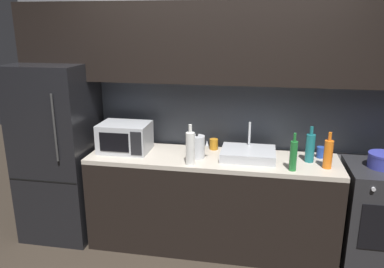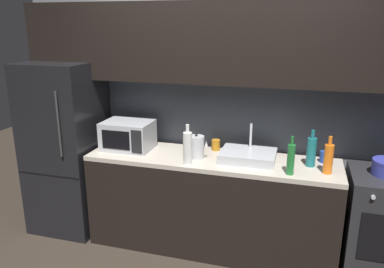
{
  "view_description": "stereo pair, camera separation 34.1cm",
  "coord_description": "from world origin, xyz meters",
  "px_view_note": "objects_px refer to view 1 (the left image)",
  "views": [
    {
      "loc": [
        0.41,
        -2.33,
        2.07
      ],
      "look_at": [
        -0.18,
        0.9,
        1.11
      ],
      "focal_mm": 35.53,
      "sensor_mm": 36.0,
      "label": 1
    },
    {
      "loc": [
        0.75,
        -2.25,
        2.07
      ],
      "look_at": [
        -0.18,
        0.9,
        1.11
      ],
      "focal_mm": 35.53,
      "sensor_mm": 36.0,
      "label": 2
    }
  ],
  "objects_px": {
    "wine_bottle_teal": "(310,148)",
    "cooking_pot": "(383,160)",
    "wine_bottle_white": "(190,148)",
    "kettle": "(197,147)",
    "oven_range": "(378,216)",
    "microwave": "(125,137)",
    "wine_bottle_orange": "(328,154)",
    "mug_amber": "(214,144)",
    "wine_bottle_green": "(293,155)",
    "refrigerator": "(59,152)",
    "mug_blue": "(321,152)"
  },
  "relations": [
    {
      "from": "wine_bottle_green",
      "to": "oven_range",
      "type": "bearing_deg",
      "value": 14.6
    },
    {
      "from": "wine_bottle_green",
      "to": "cooking_pot",
      "type": "bearing_deg",
      "value": 15.2
    },
    {
      "from": "refrigerator",
      "to": "wine_bottle_white",
      "type": "bearing_deg",
      "value": -9.37
    },
    {
      "from": "refrigerator",
      "to": "wine_bottle_teal",
      "type": "xyz_separation_m",
      "value": [
        2.36,
        0.03,
        0.17
      ]
    },
    {
      "from": "mug_amber",
      "to": "kettle",
      "type": "bearing_deg",
      "value": -115.19
    },
    {
      "from": "oven_range",
      "to": "microwave",
      "type": "bearing_deg",
      "value": 179.51
    },
    {
      "from": "wine_bottle_green",
      "to": "wine_bottle_white",
      "type": "bearing_deg",
      "value": -178.68
    },
    {
      "from": "wine_bottle_green",
      "to": "wine_bottle_orange",
      "type": "xyz_separation_m",
      "value": [
        0.29,
        0.11,
        -0.0
      ]
    },
    {
      "from": "wine_bottle_orange",
      "to": "oven_range",
      "type": "bearing_deg",
      "value": 10.98
    },
    {
      "from": "microwave",
      "to": "mug_blue",
      "type": "height_order",
      "value": "microwave"
    },
    {
      "from": "wine_bottle_green",
      "to": "cooking_pot",
      "type": "distance_m",
      "value": 0.78
    },
    {
      "from": "wine_bottle_green",
      "to": "wine_bottle_teal",
      "type": "height_order",
      "value": "wine_bottle_green"
    },
    {
      "from": "wine_bottle_white",
      "to": "wine_bottle_orange",
      "type": "bearing_deg",
      "value": 6.36
    },
    {
      "from": "kettle",
      "to": "wine_bottle_teal",
      "type": "xyz_separation_m",
      "value": [
        0.99,
        0.07,
        0.03
      ]
    },
    {
      "from": "refrigerator",
      "to": "wine_bottle_green",
      "type": "xyz_separation_m",
      "value": [
        2.2,
        -0.2,
        0.17
      ]
    },
    {
      "from": "wine_bottle_teal",
      "to": "cooking_pot",
      "type": "relative_size",
      "value": 1.29
    },
    {
      "from": "kettle",
      "to": "wine_bottle_green",
      "type": "relative_size",
      "value": 0.7
    },
    {
      "from": "microwave",
      "to": "mug_amber",
      "type": "relative_size",
      "value": 4.52
    },
    {
      "from": "microwave",
      "to": "kettle",
      "type": "relative_size",
      "value": 2.05
    },
    {
      "from": "wine_bottle_green",
      "to": "microwave",
      "type": "bearing_deg",
      "value": 171.72
    },
    {
      "from": "kettle",
      "to": "cooking_pot",
      "type": "xyz_separation_m",
      "value": [
        1.58,
        0.04,
        -0.04
      ]
    },
    {
      "from": "refrigerator",
      "to": "cooking_pot",
      "type": "height_order",
      "value": "refrigerator"
    },
    {
      "from": "wine_bottle_teal",
      "to": "cooking_pot",
      "type": "height_order",
      "value": "wine_bottle_teal"
    },
    {
      "from": "refrigerator",
      "to": "microwave",
      "type": "xyz_separation_m",
      "value": [
        0.68,
        0.02,
        0.18
      ]
    },
    {
      "from": "mug_amber",
      "to": "mug_blue",
      "type": "height_order",
      "value": "mug_amber"
    },
    {
      "from": "cooking_pot",
      "to": "refrigerator",
      "type": "bearing_deg",
      "value": -180.0
    },
    {
      "from": "wine_bottle_white",
      "to": "refrigerator",
      "type": "bearing_deg",
      "value": 170.63
    },
    {
      "from": "wine_bottle_orange",
      "to": "mug_amber",
      "type": "distance_m",
      "value": 1.05
    },
    {
      "from": "oven_range",
      "to": "cooking_pot",
      "type": "relative_size",
      "value": 3.65
    },
    {
      "from": "refrigerator",
      "to": "kettle",
      "type": "height_order",
      "value": "refrigerator"
    },
    {
      "from": "oven_range",
      "to": "wine_bottle_teal",
      "type": "distance_m",
      "value": 0.85
    },
    {
      "from": "kettle",
      "to": "cooking_pot",
      "type": "relative_size",
      "value": 0.91
    },
    {
      "from": "wine_bottle_teal",
      "to": "cooking_pot",
      "type": "bearing_deg",
      "value": -3.37
    },
    {
      "from": "wine_bottle_white",
      "to": "wine_bottle_teal",
      "type": "distance_m",
      "value": 1.04
    },
    {
      "from": "oven_range",
      "to": "microwave",
      "type": "relative_size",
      "value": 1.96
    },
    {
      "from": "wine_bottle_green",
      "to": "wine_bottle_orange",
      "type": "height_order",
      "value": "wine_bottle_green"
    },
    {
      "from": "mug_amber",
      "to": "wine_bottle_orange",
      "type": "bearing_deg",
      "value": -17.58
    },
    {
      "from": "oven_range",
      "to": "wine_bottle_green",
      "type": "height_order",
      "value": "wine_bottle_green"
    },
    {
      "from": "oven_range",
      "to": "cooking_pot",
      "type": "distance_m",
      "value": 0.51
    },
    {
      "from": "wine_bottle_orange",
      "to": "cooking_pot",
      "type": "bearing_deg",
      "value": 11.76
    },
    {
      "from": "wine_bottle_white",
      "to": "kettle",
      "type": "bearing_deg",
      "value": 82.35
    },
    {
      "from": "oven_range",
      "to": "wine_bottle_orange",
      "type": "height_order",
      "value": "wine_bottle_orange"
    },
    {
      "from": "wine_bottle_teal",
      "to": "mug_amber",
      "type": "xyz_separation_m",
      "value": [
        -0.87,
        0.18,
        -0.08
      ]
    },
    {
      "from": "microwave",
      "to": "wine_bottle_green",
      "type": "relative_size",
      "value": 1.44
    },
    {
      "from": "wine_bottle_teal",
      "to": "mug_blue",
      "type": "xyz_separation_m",
      "value": [
        0.11,
        0.13,
        -0.08
      ]
    },
    {
      "from": "microwave",
      "to": "wine_bottle_white",
      "type": "xyz_separation_m",
      "value": [
        0.67,
        -0.24,
        0.01
      ]
    },
    {
      "from": "kettle",
      "to": "cooking_pot",
      "type": "bearing_deg",
      "value": 1.31
    },
    {
      "from": "wine_bottle_white",
      "to": "wine_bottle_teal",
      "type": "relative_size",
      "value": 1.12
    },
    {
      "from": "wine_bottle_green",
      "to": "wine_bottle_white",
      "type": "relative_size",
      "value": 0.9
    },
    {
      "from": "refrigerator",
      "to": "mug_amber",
      "type": "xyz_separation_m",
      "value": [
        1.5,
        0.22,
        0.09
      ]
    }
  ]
}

